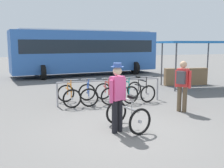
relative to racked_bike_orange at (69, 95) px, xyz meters
name	(u,v)px	position (x,y,z in m)	size (l,w,h in m)	color
ground_plane	(126,131)	(0.99, -3.28, -0.37)	(80.00, 80.00, 0.00)	#605E5B
bike_rack_rail	(110,85)	(1.51, -0.16, 0.32)	(3.91, 0.12, 0.88)	#99999E
racked_bike_orange	(69,95)	(0.00, 0.00, 0.00)	(0.76, 1.14, 0.97)	black
racked_bike_blue	(88,94)	(0.70, 0.01, 0.00)	(0.79, 1.18, 0.97)	black
racked_bike_red	(106,93)	(1.40, 0.02, 0.00)	(0.70, 1.14, 0.98)	black
racked_bike_teal	(124,92)	(2.10, 0.03, 0.00)	(0.83, 1.19, 0.97)	black
racked_bike_black	(141,91)	(2.80, 0.04, 0.00)	(0.82, 1.19, 0.97)	black
featured_bicycle	(125,110)	(1.06, -3.00, 0.12)	(0.93, 1.25, 1.09)	black
person_with_featured_bike	(117,95)	(0.77, -3.27, 0.58)	(0.48, 0.33, 1.72)	black
pedestrian_with_backpack	(182,83)	(3.36, -1.99, 0.57)	(0.46, 0.47, 1.64)	brown
bus_distant	(86,50)	(2.36, 8.79, 1.37)	(10.26, 4.39, 3.08)	#3366B7
market_stall	(190,59)	(6.49, 2.38, 1.03)	(3.36, 2.66, 2.30)	#4C4C51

